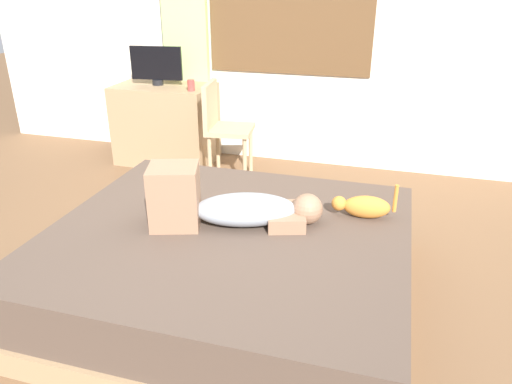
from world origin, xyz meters
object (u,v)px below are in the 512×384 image
at_px(cat, 363,206).
at_px(desk, 166,124).
at_px(cup, 191,85).
at_px(chair_by_desk, 222,124).
at_px(person_lying, 227,205).
at_px(bed, 229,264).
at_px(tv_monitor, 156,65).

xyz_separation_m(cat, desk, (-1.99, 1.58, -0.12)).
xyz_separation_m(cat, cup, (-1.64, 1.43, 0.30)).
bearing_deg(chair_by_desk, person_lying, -69.08).
bearing_deg(bed, cup, 118.21).
xyz_separation_m(bed, cat, (0.68, 0.36, 0.28)).
bearing_deg(desk, cat, -38.41).
height_order(cat, chair_by_desk, chair_by_desk).
xyz_separation_m(person_lying, tv_monitor, (-1.33, 1.87, 0.39)).
height_order(bed, person_lying, person_lying).
bearing_deg(tv_monitor, bed, -54.94).
relative_size(desk, chair_by_desk, 1.05).
relative_size(person_lying, cup, 9.43).
relative_size(cat, cup, 3.62).
xyz_separation_m(cup, chair_by_desk, (0.34, -0.15, -0.28)).
bearing_deg(person_lying, chair_by_desk, 110.92).
relative_size(person_lying, desk, 1.03).
relative_size(bed, desk, 2.18).
distance_m(tv_monitor, cup, 0.44).
xyz_separation_m(person_lying, cat, (0.71, 0.29, -0.05)).
distance_m(person_lying, chair_by_desk, 1.68).
xyz_separation_m(desk, tv_monitor, (-0.05, 0.00, 0.55)).
bearing_deg(chair_by_desk, tv_monitor, 157.91).
bearing_deg(person_lying, bed, -70.43).
bearing_deg(desk, tv_monitor, 180.00).
bearing_deg(person_lying, cat, 22.23).
distance_m(person_lying, desk, 2.27).
relative_size(bed, chair_by_desk, 2.28).
distance_m(person_lying, cat, 0.77).
bearing_deg(tv_monitor, cup, -20.12).
bearing_deg(chair_by_desk, cat, -44.35).
distance_m(desk, cup, 0.56).
distance_m(bed, cup, 2.11).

